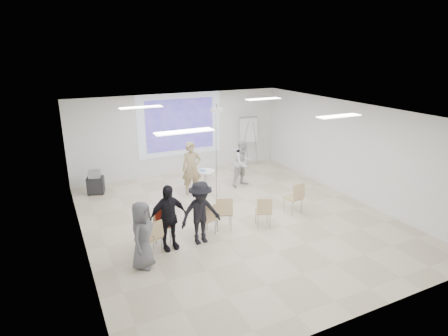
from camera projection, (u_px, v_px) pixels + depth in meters
name	position (u px, v px, depth m)	size (l,w,h in m)	color
floor	(236.00, 220.00, 10.50)	(8.00, 9.00, 0.10)	beige
ceiling	(238.00, 110.00, 9.54)	(8.00, 9.00, 0.10)	white
wall_back	(180.00, 134.00, 13.91)	(8.00, 0.10, 3.00)	silver
wall_left	(77.00, 192.00, 8.34)	(0.10, 9.00, 3.00)	silver
wall_right	(351.00, 150.00, 11.71)	(0.10, 9.00, 3.00)	silver
projection_halo	(180.00, 125.00, 13.75)	(3.20, 0.01, 2.30)	silver
projection_image	(180.00, 125.00, 13.74)	(2.60, 0.01, 1.90)	#3D32AA
pedestal_table	(206.00, 179.00, 12.34)	(0.77, 0.77, 0.74)	white
player_left	(192.00, 165.00, 11.93)	(0.72, 0.49, 1.97)	tan
player_right	(243.00, 160.00, 12.69)	(0.88, 0.70, 1.82)	silver
controller_left	(194.00, 153.00, 12.12)	(0.04, 0.13, 0.04)	white
controller_right	(235.00, 150.00, 12.73)	(0.04, 0.13, 0.04)	silver
chair_far_left	(153.00, 235.00, 8.50)	(0.52, 0.54, 0.86)	tan
chair_left_mid	(163.00, 222.00, 9.06)	(0.56, 0.58, 0.90)	tan
chair_left_inner	(208.00, 217.00, 9.40)	(0.50, 0.52, 0.85)	tan
chair_center	(224.00, 211.00, 9.66)	(0.58, 0.59, 0.93)	tan
chair_right_inner	(264.00, 210.00, 9.82)	(0.52, 0.54, 0.85)	tan
chair_right_far	(295.00, 196.00, 10.62)	(0.49, 0.52, 0.93)	tan
red_jacket	(166.00, 217.00, 8.89)	(0.46, 0.11, 0.44)	maroon
laptop	(206.00, 217.00, 9.49)	(0.31, 0.23, 0.02)	black
audience_left	(168.00, 213.00, 8.65)	(1.07, 0.64, 1.84)	black
audience_mid	(201.00, 209.00, 8.92)	(1.16, 0.63, 1.79)	black
audience_outer	(142.00, 231.00, 7.95)	(0.83, 0.54, 1.69)	slate
flipchart_easel	(249.00, 130.00, 14.76)	(0.85, 0.65, 1.98)	gray
av_cart	(96.00, 183.00, 12.16)	(0.61, 0.54, 0.78)	black
ceiling_projector	(217.00, 114.00, 10.97)	(0.30, 0.25, 3.00)	white
fluor_panel_nw	(141.00, 107.00, 10.44)	(1.20, 0.30, 0.02)	white
fluor_panel_ne	(263.00, 99.00, 12.11)	(1.20, 0.30, 0.02)	white
fluor_panel_sw	(184.00, 132.00, 7.45)	(1.20, 0.30, 0.02)	white
fluor_panel_se	(339.00, 116.00, 9.12)	(1.20, 0.30, 0.02)	white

